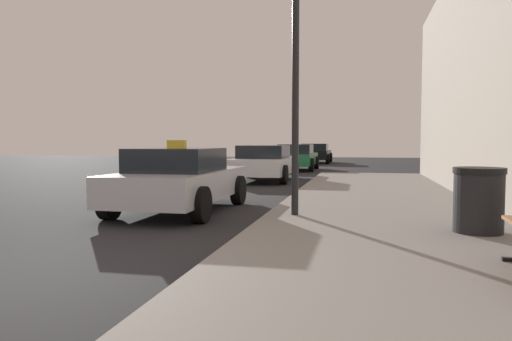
{
  "coord_description": "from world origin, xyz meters",
  "views": [
    {
      "loc": [
        3.62,
        -3.77,
        1.4
      ],
      "look_at": [
        2.03,
        3.44,
        0.96
      ],
      "focal_mm": 33.77,
      "sensor_mm": 36.0,
      "label": 1
    }
  ],
  "objects_px": {
    "car_silver": "(180,179)",
    "car_black": "(315,153)",
    "trash_bin": "(479,200)",
    "street_lamp": "(296,34)",
    "car_green": "(296,157)",
    "car_white": "(265,163)"
  },
  "relations": [
    {
      "from": "car_silver",
      "to": "trash_bin",
      "type": "bearing_deg",
      "value": -20.88
    },
    {
      "from": "car_silver",
      "to": "car_white",
      "type": "distance_m",
      "value": 7.83
    },
    {
      "from": "trash_bin",
      "to": "car_white",
      "type": "xyz_separation_m",
      "value": [
        -4.97,
        9.78,
        0.05
      ]
    },
    {
      "from": "trash_bin",
      "to": "street_lamp",
      "type": "relative_size",
      "value": 0.2
    },
    {
      "from": "trash_bin",
      "to": "car_black",
      "type": "bearing_deg",
      "value": 100.55
    },
    {
      "from": "street_lamp",
      "to": "car_silver",
      "type": "distance_m",
      "value": 3.65
    },
    {
      "from": "street_lamp",
      "to": "car_silver",
      "type": "bearing_deg",
      "value": 159.64
    },
    {
      "from": "car_silver",
      "to": "car_green",
      "type": "height_order",
      "value": "car_silver"
    },
    {
      "from": "street_lamp",
      "to": "car_white",
      "type": "distance_m",
      "value": 9.38
    },
    {
      "from": "car_white",
      "to": "car_green",
      "type": "relative_size",
      "value": 1.06
    },
    {
      "from": "car_silver",
      "to": "car_black",
      "type": "relative_size",
      "value": 0.92
    },
    {
      "from": "trash_bin",
      "to": "car_black",
      "type": "relative_size",
      "value": 0.2
    },
    {
      "from": "street_lamp",
      "to": "car_green",
      "type": "relative_size",
      "value": 1.1
    },
    {
      "from": "trash_bin",
      "to": "car_black",
      "type": "xyz_separation_m",
      "value": [
        -4.6,
        24.71,
        0.05
      ]
    },
    {
      "from": "car_black",
      "to": "car_green",
      "type": "bearing_deg",
      "value": -90.93
    },
    {
      "from": "car_silver",
      "to": "car_green",
      "type": "distance_m",
      "value": 14.51
    },
    {
      "from": "car_silver",
      "to": "car_black",
      "type": "bearing_deg",
      "value": 88.68
    },
    {
      "from": "car_white",
      "to": "car_green",
      "type": "bearing_deg",
      "value": 87.97
    },
    {
      "from": "trash_bin",
      "to": "car_green",
      "type": "bearing_deg",
      "value": 106.06
    },
    {
      "from": "trash_bin",
      "to": "car_white",
      "type": "distance_m",
      "value": 10.97
    },
    {
      "from": "car_green",
      "to": "street_lamp",
      "type": "bearing_deg",
      "value": -82.41
    },
    {
      "from": "car_white",
      "to": "car_green",
      "type": "xyz_separation_m",
      "value": [
        0.24,
        6.68,
        -0.0
      ]
    }
  ]
}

